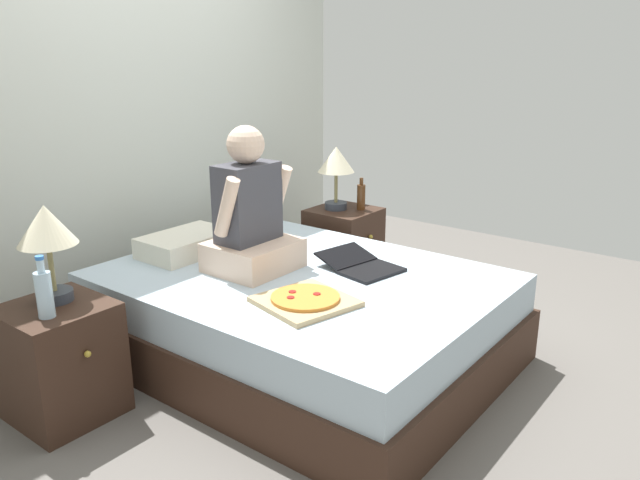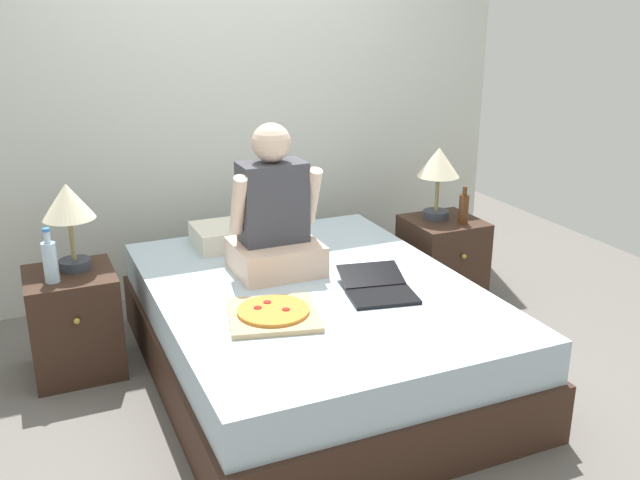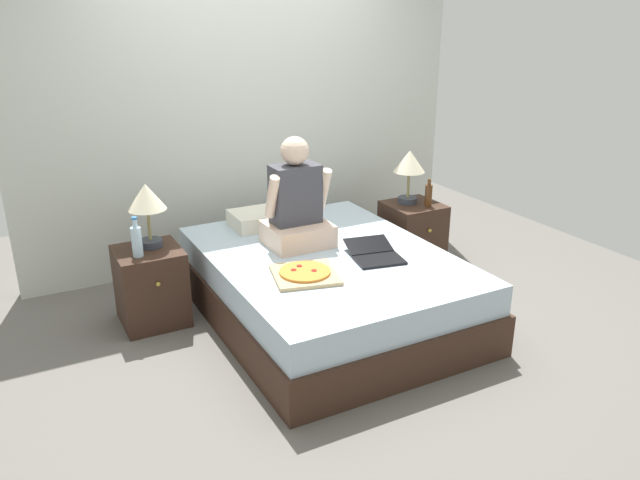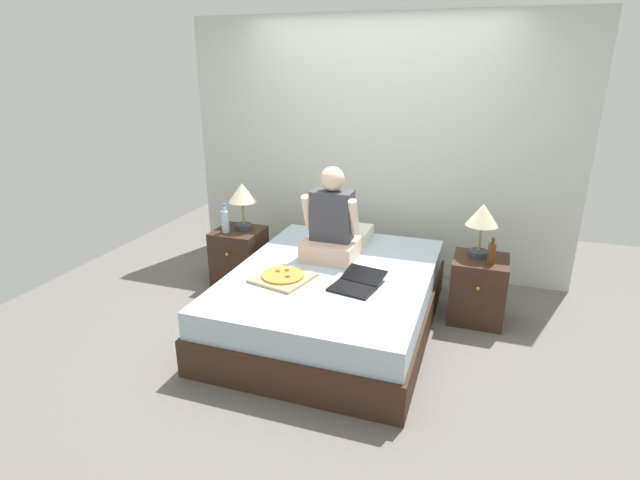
{
  "view_description": "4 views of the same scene",
  "coord_description": "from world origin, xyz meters",
  "px_view_note": "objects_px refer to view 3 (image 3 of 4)",
  "views": [
    {
      "loc": [
        -1.42,
        -2.59,
        2.93
      ],
      "look_at": [
        0.06,
        -0.25,
        0.76
      ],
      "focal_mm": 50.0,
      "sensor_mm": 36.0,
      "label": 1
    },
    {
      "loc": [
        1.18,
        -3.79,
        1.98
      ],
      "look_at": [
        0.13,
        -0.2,
        0.68
      ],
      "focal_mm": 50.0,
      "sensor_mm": 36.0,
      "label": 2
    },
    {
      "loc": [
        1.89,
        -2.97,
        3.32
      ],
      "look_at": [
        0.02,
        -0.23,
        0.75
      ],
      "focal_mm": 40.0,
      "sensor_mm": 36.0,
      "label": 3
    },
    {
      "loc": [
        -0.11,
        -3.3,
        3.14
      ],
      "look_at": [
        -0.12,
        -0.19,
        0.72
      ],
      "focal_mm": 28.0,
      "sensor_mm": 36.0,
      "label": 4
    }
  ],
  "objects_px": {
    "laptop": "(388,355)",
    "lamp_on_left_nightstand": "(247,207)",
    "pizza_box": "(286,360)",
    "beer_bottle_on_bed": "(281,300)",
    "nightstand_left": "(244,280)",
    "bed": "(337,364)",
    "person_seated": "(345,285)",
    "water_bottle": "(224,237)"
  },
  "relations": [
    {
      "from": "laptop",
      "to": "lamp_on_left_nightstand",
      "type": "bearing_deg",
      "value": 164.27
    },
    {
      "from": "pizza_box",
      "to": "beer_bottle_on_bed",
      "type": "bearing_deg",
      "value": 129.96
    },
    {
      "from": "nightstand_left",
      "to": "beer_bottle_on_bed",
      "type": "distance_m",
      "value": 0.74
    },
    {
      "from": "bed",
      "to": "beer_bottle_on_bed",
      "type": "bearing_deg",
      "value": 178.05
    },
    {
      "from": "bed",
      "to": "person_seated",
      "type": "xyz_separation_m",
      "value": [
        -0.05,
        0.16,
        0.52
      ]
    },
    {
      "from": "nightstand_left",
      "to": "person_seated",
      "type": "height_order",
      "value": "person_seated"
    },
    {
      "from": "lamp_on_left_nightstand",
      "to": "water_bottle",
      "type": "relative_size",
      "value": 1.63
    },
    {
      "from": "lamp_on_left_nightstand",
      "to": "beer_bottle_on_bed",
      "type": "xyz_separation_m",
      "value": [
        0.56,
        -0.38,
        -0.35
      ]
    },
    {
      "from": "lamp_on_left_nightstand",
      "to": "laptop",
      "type": "bearing_deg",
      "value": -15.73
    },
    {
      "from": "pizza_box",
      "to": "bed",
      "type": "bearing_deg",
      "value": 71.71
    },
    {
      "from": "bed",
      "to": "nightstand_left",
      "type": "bearing_deg",
      "value": 161.87
    },
    {
      "from": "water_bottle",
      "to": "laptop",
      "type": "height_order",
      "value": "water_bottle"
    },
    {
      "from": "person_seated",
      "to": "lamp_on_left_nightstand",
      "type": "bearing_deg",
      "value": 166.35
    },
    {
      "from": "person_seated",
      "to": "pizza_box",
      "type": "xyz_separation_m",
      "value": [
        -0.07,
        -0.55,
        -0.27
      ]
    },
    {
      "from": "pizza_box",
      "to": "laptop",
      "type": "bearing_deg",
      "value": 38.1
    },
    {
      "from": "lamp_on_left_nightstand",
      "to": "pizza_box",
      "type": "height_order",
      "value": "lamp_on_left_nightstand"
    },
    {
      "from": "water_bottle",
      "to": "lamp_on_left_nightstand",
      "type": "bearing_deg",
      "value": 49.4
    },
    {
      "from": "bed",
      "to": "beer_bottle_on_bed",
      "type": "xyz_separation_m",
      "value": [
        -0.46,
        0.02,
        0.32
      ]
    },
    {
      "from": "nightstand_left",
      "to": "lamp_on_left_nightstand",
      "type": "bearing_deg",
      "value": 51.37
    },
    {
      "from": "lamp_on_left_nightstand",
      "to": "person_seated",
      "type": "xyz_separation_m",
      "value": [
        0.97,
        -0.24,
        -0.15
      ]
    },
    {
      "from": "lamp_on_left_nightstand",
      "to": "beer_bottle_on_bed",
      "type": "relative_size",
      "value": 2.05
    },
    {
      "from": "person_seated",
      "to": "pizza_box",
      "type": "relative_size",
      "value": 1.9
    },
    {
      "from": "beer_bottle_on_bed",
      "to": "laptop",
      "type": "bearing_deg",
      "value": -0.67
    },
    {
      "from": "beer_bottle_on_bed",
      "to": "nightstand_left",
      "type": "bearing_deg",
      "value": 151.14
    },
    {
      "from": "pizza_box",
      "to": "beer_bottle_on_bed",
      "type": "relative_size",
      "value": 1.87
    },
    {
      "from": "person_seated",
      "to": "beer_bottle_on_bed",
      "type": "relative_size",
      "value": 3.55
    },
    {
      "from": "lamp_on_left_nightstand",
      "to": "person_seated",
      "type": "distance_m",
      "value": 1.01
    },
    {
      "from": "lamp_on_left_nightstand",
      "to": "laptop",
      "type": "distance_m",
      "value": 1.51
    },
    {
      "from": "bed",
      "to": "water_bottle",
      "type": "distance_m",
      "value": 1.26
    },
    {
      "from": "beer_bottle_on_bed",
      "to": "pizza_box",
      "type": "bearing_deg",
      "value": -50.04
    },
    {
      "from": "nightstand_left",
      "to": "pizza_box",
      "type": "xyz_separation_m",
      "value": [
        0.94,
        -0.73,
        0.19
      ]
    },
    {
      "from": "person_seated",
      "to": "pizza_box",
      "type": "bearing_deg",
      "value": -97.59
    },
    {
      "from": "laptop",
      "to": "water_bottle",
      "type": "bearing_deg",
      "value": 170.53
    },
    {
      "from": "nightstand_left",
      "to": "beer_bottle_on_bed",
      "type": "xyz_separation_m",
      "value": [
        0.6,
        -0.33,
        0.26
      ]
    },
    {
      "from": "water_bottle",
      "to": "beer_bottle_on_bed",
      "type": "height_order",
      "value": "water_bottle"
    },
    {
      "from": "beer_bottle_on_bed",
      "to": "bed",
      "type": "bearing_deg",
      "value": -1.95
    },
    {
      "from": "lamp_on_left_nightstand",
      "to": "water_bottle",
      "type": "xyz_separation_m",
      "value": [
        -0.12,
        -0.14,
        -0.22
      ]
    },
    {
      "from": "laptop",
      "to": "beer_bottle_on_bed",
      "type": "distance_m",
      "value": 0.83
    },
    {
      "from": "nightstand_left",
      "to": "lamp_on_left_nightstand",
      "type": "distance_m",
      "value": 0.61
    },
    {
      "from": "nightstand_left",
      "to": "water_bottle",
      "type": "xyz_separation_m",
      "value": [
        -0.08,
        -0.09,
        0.39
      ]
    },
    {
      "from": "person_seated",
      "to": "pizza_box",
      "type": "height_order",
      "value": "person_seated"
    },
    {
      "from": "laptop",
      "to": "beer_bottle_on_bed",
      "type": "xyz_separation_m",
      "value": [
        -0.83,
        0.01,
        0.07
      ]
    }
  ]
}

